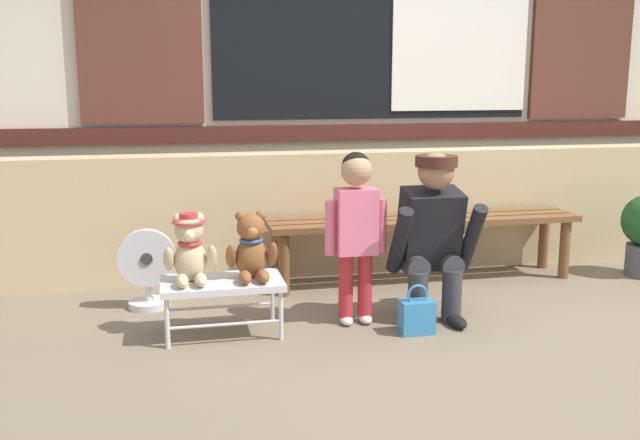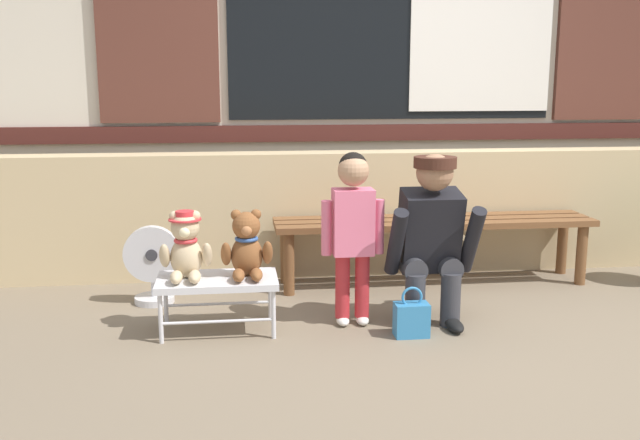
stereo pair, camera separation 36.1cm
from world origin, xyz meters
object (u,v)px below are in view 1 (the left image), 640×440
object	(u,v)px
adult_crouching	(433,236)
floor_fan	(147,269)
teddy_bear_plain	(251,248)
handbag_on_ground	(417,316)
wooden_bench_long	(424,227)
small_display_bench	(222,286)
teddy_bear_with_hat	(190,250)
child_standing	(356,219)

from	to	relation	value
adult_crouching	floor_fan	world-z (taller)	adult_crouching
teddy_bear_plain	adult_crouching	distance (m)	1.02
teddy_bear_plain	handbag_on_ground	world-z (taller)	teddy_bear_plain
wooden_bench_long	teddy_bear_plain	world-z (taller)	teddy_bear_plain
wooden_bench_long	small_display_bench	bearing A→B (deg)	-151.79
handbag_on_ground	adult_crouching	bearing A→B (deg)	53.18
small_display_bench	adult_crouching	xyz separation A→B (m)	(1.18, 0.01, 0.21)
teddy_bear_with_hat	teddy_bear_plain	bearing A→B (deg)	-0.13
teddy_bear_plain	adult_crouching	size ratio (longest dim) A/B	0.38
floor_fan	wooden_bench_long	bearing A→B (deg)	6.71
wooden_bench_long	teddy_bear_plain	size ratio (longest dim) A/B	5.78
wooden_bench_long	teddy_bear_with_hat	world-z (taller)	teddy_bear_with_hat
teddy_bear_with_hat	adult_crouching	xyz separation A→B (m)	(1.34, 0.01, 0.01)
wooden_bench_long	adult_crouching	world-z (taller)	adult_crouching
small_display_bench	adult_crouching	size ratio (longest dim) A/B	0.67
wooden_bench_long	child_standing	xyz separation A→B (m)	(-0.66, -0.72, 0.22)
teddy_bear_plain	small_display_bench	bearing A→B (deg)	-179.49
small_display_bench	teddy_bear_plain	world-z (taller)	teddy_bear_plain
wooden_bench_long	floor_fan	size ratio (longest dim) A/B	4.37
wooden_bench_long	teddy_bear_with_hat	xyz separation A→B (m)	(-1.56, -0.75, 0.10)
small_display_bench	child_standing	xyz separation A→B (m)	(0.74, 0.03, 0.33)
adult_crouching	floor_fan	size ratio (longest dim) A/B	1.98
teddy_bear_with_hat	handbag_on_ground	size ratio (longest dim) A/B	1.34
teddy_bear_plain	adult_crouching	world-z (taller)	adult_crouching
teddy_bear_plain	floor_fan	xyz separation A→B (m)	(-0.56, 0.54, -0.23)
wooden_bench_long	child_standing	bearing A→B (deg)	-132.56
small_display_bench	teddy_bear_plain	xyz separation A→B (m)	(0.16, 0.00, 0.20)
child_standing	adult_crouching	xyz separation A→B (m)	(0.44, -0.02, -0.11)
small_display_bench	handbag_on_ground	xyz separation A→B (m)	(1.02, -0.20, -0.17)
child_standing	handbag_on_ground	bearing A→B (deg)	-39.84
floor_fan	adult_crouching	bearing A→B (deg)	-18.54
teddy_bear_plain	adult_crouching	bearing A→B (deg)	0.59
child_standing	teddy_bear_with_hat	bearing A→B (deg)	-178.33
wooden_bench_long	handbag_on_ground	distance (m)	1.07
teddy_bear_plain	floor_fan	size ratio (longest dim) A/B	0.76
teddy_bear_with_hat	teddy_bear_plain	world-z (taller)	same
wooden_bench_long	adult_crouching	bearing A→B (deg)	-106.79
floor_fan	handbag_on_ground	bearing A→B (deg)	-27.80
adult_crouching	handbag_on_ground	xyz separation A→B (m)	(-0.16, -0.22, -0.38)
teddy_bear_with_hat	adult_crouching	bearing A→B (deg)	0.41
adult_crouching	floor_fan	distance (m)	1.68
wooden_bench_long	small_display_bench	world-z (taller)	wooden_bench_long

